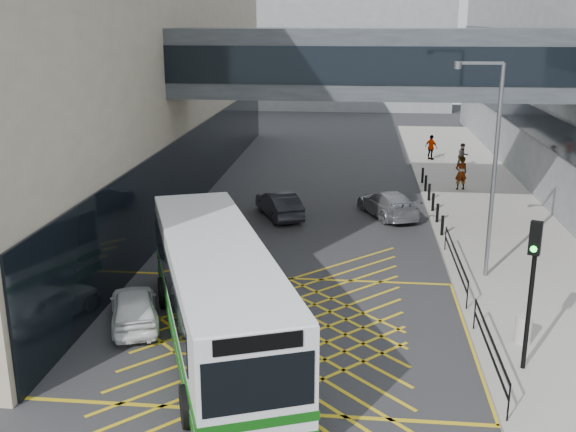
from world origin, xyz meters
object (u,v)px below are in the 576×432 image
(car_white, at_px, (134,307))
(car_silver, at_px, (388,203))
(car_dark, at_px, (279,204))
(pedestrian_a, at_px, (461,173))
(street_lamp, at_px, (490,158))
(pedestrian_c, at_px, (431,147))
(pedestrian_b, at_px, (463,156))
(litter_bin, at_px, (523,329))
(traffic_light, at_px, (532,275))
(bus, at_px, (216,291))

(car_white, relative_size, car_silver, 0.90)
(car_dark, height_order, pedestrian_a, pedestrian_a)
(street_lamp, relative_size, pedestrian_c, 4.65)
(pedestrian_b, xyz_separation_m, pedestrian_c, (-1.74, 2.56, 0.05))
(street_lamp, distance_m, pedestrian_a, 13.96)
(litter_bin, bearing_deg, pedestrian_b, 86.04)
(pedestrian_a, height_order, pedestrian_b, pedestrian_a)
(car_dark, distance_m, pedestrian_b, 15.78)
(traffic_light, bearing_deg, car_white, -166.31)
(street_lamp, bearing_deg, bus, -147.34)
(car_dark, height_order, pedestrian_b, pedestrian_b)
(pedestrian_b, bearing_deg, car_silver, -131.00)
(bus, bearing_deg, car_dark, 68.45)
(street_lamp, relative_size, pedestrian_a, 4.14)
(traffic_light, distance_m, pedestrian_b, 26.50)
(car_dark, distance_m, pedestrian_a, 11.31)
(car_white, relative_size, pedestrian_c, 2.33)
(litter_bin, relative_size, pedestrian_a, 0.45)
(pedestrian_c, bearing_deg, car_silver, 118.24)
(car_dark, bearing_deg, car_silver, 163.38)
(bus, xyz_separation_m, street_lamp, (8.71, 6.29, 2.86))
(traffic_light, xyz_separation_m, pedestrian_a, (1.16, 20.58, -1.84))
(car_dark, relative_size, litter_bin, 4.87)
(bus, bearing_deg, pedestrian_a, 43.08)
(bus, xyz_separation_m, litter_bin, (9.02, 0.84, -1.17))
(bus, xyz_separation_m, pedestrian_c, (8.98, 28.08, -0.76))
(street_lamp, distance_m, pedestrian_b, 19.68)
(bus, height_order, car_dark, bus)
(car_white, bearing_deg, bus, 138.55)
(traffic_light, bearing_deg, street_lamp, 112.85)
(traffic_light, xyz_separation_m, pedestrian_b, (2.08, 26.34, -1.99))
(car_white, bearing_deg, traffic_light, 150.37)
(street_lamp, bearing_deg, pedestrian_a, 82.20)
(car_silver, xyz_separation_m, litter_bin, (3.46, -13.61, -0.09))
(pedestrian_a, bearing_deg, car_silver, 35.87)
(traffic_light, xyz_separation_m, pedestrian_c, (0.34, 28.91, -1.94))
(car_dark, xyz_separation_m, traffic_light, (8.40, -14.55, 2.30))
(car_white, bearing_deg, pedestrian_a, -144.29)
(car_silver, bearing_deg, car_dark, -15.60)
(bus, bearing_deg, pedestrian_c, 51.74)
(bus, distance_m, car_white, 3.34)
(street_lamp, xyz_separation_m, pedestrian_b, (2.01, 19.23, -3.66))
(car_silver, height_order, litter_bin, car_silver)
(car_dark, relative_size, pedestrian_a, 2.18)
(litter_bin, height_order, pedestrian_a, pedestrian_a)
(pedestrian_c, bearing_deg, pedestrian_b, 166.58)
(bus, bearing_deg, car_white, 137.94)
(bus, height_order, pedestrian_a, bus)
(bus, height_order, street_lamp, street_lamp)
(traffic_light, relative_size, litter_bin, 5.05)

